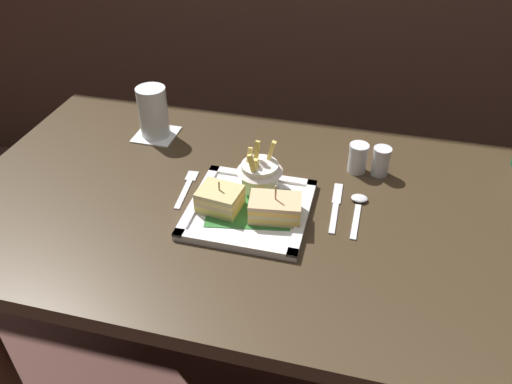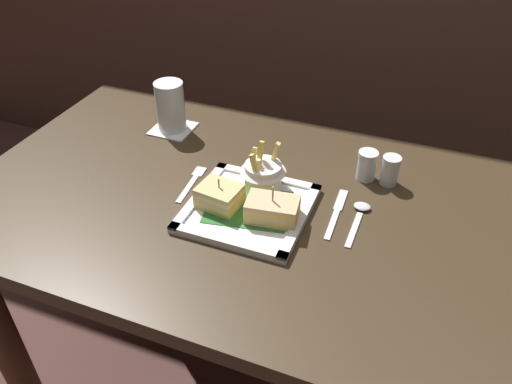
{
  "view_description": "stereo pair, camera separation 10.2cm",
  "coord_description": "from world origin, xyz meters",
  "px_view_note": "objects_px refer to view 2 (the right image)",
  "views": [
    {
      "loc": [
        0.19,
        -0.8,
        1.42
      ],
      "look_at": [
        -0.01,
        -0.02,
        0.8
      ],
      "focal_mm": 35.54,
      "sensor_mm": 36.0,
      "label": 1
    },
    {
      "loc": [
        0.29,
        -0.77,
        1.42
      ],
      "look_at": [
        -0.01,
        -0.02,
        0.8
      ],
      "focal_mm": 35.54,
      "sensor_mm": 36.0,
      "label": 2
    }
  ],
  "objects_px": {
    "knife": "(337,211)",
    "salt_shaker": "(367,167)",
    "dining_table": "(263,253)",
    "square_plate": "(249,209)",
    "sandwich_half_right": "(272,210)",
    "pepper_shaker": "(390,172)",
    "fries_cup": "(263,172)",
    "water_glass": "(171,109)",
    "sandwich_half_left": "(219,196)",
    "spoon": "(360,213)",
    "fork": "(192,182)"
  },
  "relations": [
    {
      "from": "knife",
      "to": "salt_shaker",
      "type": "distance_m",
      "value": 0.14
    },
    {
      "from": "dining_table",
      "to": "knife",
      "type": "relative_size",
      "value": 7.78
    },
    {
      "from": "square_plate",
      "to": "sandwich_half_right",
      "type": "xyz_separation_m",
      "value": [
        0.06,
        -0.02,
        0.03
      ]
    },
    {
      "from": "salt_shaker",
      "to": "pepper_shaker",
      "type": "relative_size",
      "value": 1.02
    },
    {
      "from": "salt_shaker",
      "to": "sandwich_half_right",
      "type": "bearing_deg",
      "value": -122.93
    },
    {
      "from": "fries_cup",
      "to": "salt_shaker",
      "type": "bearing_deg",
      "value": 33.99
    },
    {
      "from": "pepper_shaker",
      "to": "water_glass",
      "type": "bearing_deg",
      "value": 176.46
    },
    {
      "from": "water_glass",
      "to": "sandwich_half_left",
      "type": "bearing_deg",
      "value": -45.4
    },
    {
      "from": "sandwich_half_left",
      "to": "dining_table",
      "type": "bearing_deg",
      "value": 32.54
    },
    {
      "from": "sandwich_half_left",
      "to": "fries_cup",
      "type": "distance_m",
      "value": 0.11
    },
    {
      "from": "square_plate",
      "to": "knife",
      "type": "xyz_separation_m",
      "value": [
        0.17,
        0.06,
        -0.01
      ]
    },
    {
      "from": "knife",
      "to": "spoon",
      "type": "bearing_deg",
      "value": 10.16
    },
    {
      "from": "pepper_shaker",
      "to": "salt_shaker",
      "type": "bearing_deg",
      "value": 180.0
    },
    {
      "from": "knife",
      "to": "sandwich_half_right",
      "type": "bearing_deg",
      "value": -144.77
    },
    {
      "from": "sandwich_half_left",
      "to": "pepper_shaker",
      "type": "height_order",
      "value": "sandwich_half_left"
    },
    {
      "from": "fork",
      "to": "pepper_shaker",
      "type": "bearing_deg",
      "value": 21.02
    },
    {
      "from": "fork",
      "to": "spoon",
      "type": "relative_size",
      "value": 0.97
    },
    {
      "from": "spoon",
      "to": "fork",
      "type": "bearing_deg",
      "value": -176.3
    },
    {
      "from": "square_plate",
      "to": "knife",
      "type": "relative_size",
      "value": 1.45
    },
    {
      "from": "fries_cup",
      "to": "water_glass",
      "type": "height_order",
      "value": "water_glass"
    },
    {
      "from": "square_plate",
      "to": "salt_shaker",
      "type": "relative_size",
      "value": 3.52
    },
    {
      "from": "square_plate",
      "to": "knife",
      "type": "height_order",
      "value": "square_plate"
    },
    {
      "from": "dining_table",
      "to": "sandwich_half_right",
      "type": "distance_m",
      "value": 0.18
    },
    {
      "from": "square_plate",
      "to": "sandwich_half_left",
      "type": "height_order",
      "value": "sandwich_half_left"
    },
    {
      "from": "square_plate",
      "to": "salt_shaker",
      "type": "xyz_separation_m",
      "value": [
        0.2,
        0.2,
        0.02
      ]
    },
    {
      "from": "fork",
      "to": "salt_shaker",
      "type": "distance_m",
      "value": 0.38
    },
    {
      "from": "fries_cup",
      "to": "salt_shaker",
      "type": "distance_m",
      "value": 0.23
    },
    {
      "from": "fork",
      "to": "sandwich_half_right",
      "type": "bearing_deg",
      "value": -16.83
    },
    {
      "from": "salt_shaker",
      "to": "pepper_shaker",
      "type": "height_order",
      "value": "salt_shaker"
    },
    {
      "from": "knife",
      "to": "sandwich_half_left",
      "type": "bearing_deg",
      "value": -160.67
    },
    {
      "from": "spoon",
      "to": "fries_cup",
      "type": "bearing_deg",
      "value": -179.95
    },
    {
      "from": "sandwich_half_left",
      "to": "pepper_shaker",
      "type": "xyz_separation_m",
      "value": [
        0.3,
        0.22,
        -0.0
      ]
    },
    {
      "from": "dining_table",
      "to": "pepper_shaker",
      "type": "bearing_deg",
      "value": 36.46
    },
    {
      "from": "sandwich_half_right",
      "to": "spoon",
      "type": "bearing_deg",
      "value": 28.98
    },
    {
      "from": "square_plate",
      "to": "pepper_shaker",
      "type": "height_order",
      "value": "pepper_shaker"
    },
    {
      "from": "dining_table",
      "to": "sandwich_half_left",
      "type": "height_order",
      "value": "sandwich_half_left"
    },
    {
      "from": "square_plate",
      "to": "salt_shaker",
      "type": "bearing_deg",
      "value": 45.62
    },
    {
      "from": "sandwich_half_right",
      "to": "pepper_shaker",
      "type": "relative_size",
      "value": 1.63
    },
    {
      "from": "sandwich_half_left",
      "to": "knife",
      "type": "height_order",
      "value": "sandwich_half_left"
    },
    {
      "from": "sandwich_half_left",
      "to": "fries_cup",
      "type": "xyz_separation_m",
      "value": [
        0.06,
        0.09,
        0.02
      ]
    },
    {
      "from": "spoon",
      "to": "pepper_shaker",
      "type": "xyz_separation_m",
      "value": [
        0.03,
        0.13,
        0.02
      ]
    },
    {
      "from": "water_glass",
      "to": "knife",
      "type": "height_order",
      "value": "water_glass"
    },
    {
      "from": "sandwich_half_left",
      "to": "sandwich_half_right",
      "type": "xyz_separation_m",
      "value": [
        0.11,
        0.0,
        -0.0
      ]
    },
    {
      "from": "sandwich_half_left",
      "to": "salt_shaker",
      "type": "relative_size",
      "value": 1.33
    },
    {
      "from": "sandwich_half_right",
      "to": "water_glass",
      "type": "distance_m",
      "value": 0.44
    },
    {
      "from": "water_glass",
      "to": "fork",
      "type": "distance_m",
      "value": 0.25
    },
    {
      "from": "fries_cup",
      "to": "salt_shaker",
      "type": "xyz_separation_m",
      "value": [
        0.19,
        0.13,
        -0.02
      ]
    },
    {
      "from": "spoon",
      "to": "pepper_shaker",
      "type": "height_order",
      "value": "pepper_shaker"
    },
    {
      "from": "salt_shaker",
      "to": "pepper_shaker",
      "type": "bearing_deg",
      "value": 0.0
    },
    {
      "from": "fries_cup",
      "to": "spoon",
      "type": "height_order",
      "value": "fries_cup"
    }
  ]
}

